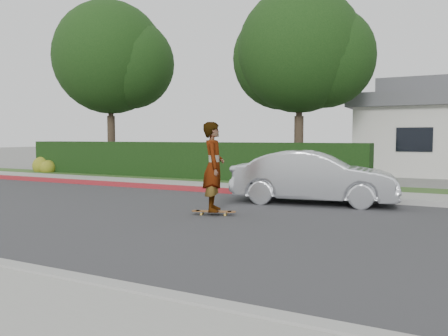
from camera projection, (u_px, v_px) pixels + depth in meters
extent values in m
plane|color=slate|center=(116.00, 212.00, 9.84)|extent=(120.00, 120.00, 0.00)
cube|color=#2D2D30|center=(116.00, 212.00, 9.84)|extent=(60.00, 8.00, 0.01)
cube|color=#9E9E99|center=(204.00, 190.00, 13.49)|extent=(60.00, 0.20, 0.15)
cube|color=maroon|center=(83.00, 182.00, 15.72)|extent=(12.00, 0.21, 0.15)
cube|color=gray|center=(218.00, 187.00, 14.29)|extent=(60.00, 1.60, 0.12)
cube|color=#2D4C1E|center=(238.00, 183.00, 15.72)|extent=(60.00, 1.60, 0.10)
cube|color=black|center=(177.00, 161.00, 17.55)|extent=(15.00, 1.00, 1.50)
sphere|color=#2D4C19|center=(42.00, 166.00, 20.44)|extent=(0.90, 0.90, 0.90)
sphere|color=#2D4C19|center=(48.00, 168.00, 19.99)|extent=(0.70, 0.70, 0.70)
cylinder|color=#33261C|center=(111.00, 145.00, 20.68)|extent=(0.36, 0.36, 2.70)
cylinder|color=#33261C|center=(111.00, 102.00, 20.53)|extent=(0.24, 0.24, 2.25)
sphere|color=black|center=(110.00, 58.00, 20.39)|extent=(5.20, 5.20, 5.20)
sphere|color=black|center=(103.00, 65.00, 21.12)|extent=(4.42, 4.42, 4.42)
sphere|color=black|center=(129.00, 64.00, 20.28)|extent=(4.16, 4.16, 4.16)
cylinder|color=#33261C|center=(299.00, 148.00, 17.11)|extent=(0.36, 0.36, 2.52)
cylinder|color=#33261C|center=(299.00, 100.00, 16.98)|extent=(0.24, 0.24, 2.10)
sphere|color=black|center=(300.00, 51.00, 16.84)|extent=(4.80, 4.80, 4.80)
sphere|color=black|center=(283.00, 59.00, 17.57)|extent=(4.08, 4.08, 4.08)
sphere|color=black|center=(325.00, 58.00, 16.73)|extent=(3.84, 3.84, 3.84)
cube|color=black|center=(414.00, 140.00, 17.96)|extent=(1.40, 0.06, 1.00)
cylinder|color=gold|center=(201.00, 214.00, 9.42)|extent=(0.06, 0.04, 0.05)
cylinder|color=gold|center=(203.00, 213.00, 9.56)|extent=(0.06, 0.04, 0.05)
cylinder|color=gold|center=(225.00, 215.00, 9.34)|extent=(0.06, 0.04, 0.05)
cylinder|color=gold|center=(226.00, 214.00, 9.48)|extent=(0.06, 0.04, 0.05)
cube|color=silver|center=(202.00, 212.00, 9.49)|extent=(0.09, 0.16, 0.02)
cube|color=silver|center=(226.00, 212.00, 9.41)|extent=(0.09, 0.16, 0.02)
cube|color=brown|center=(214.00, 211.00, 9.44)|extent=(0.80, 0.42, 0.02)
cylinder|color=brown|center=(196.00, 211.00, 9.50)|extent=(0.24, 0.24, 0.02)
cylinder|color=brown|center=(231.00, 212.00, 9.38)|extent=(0.24, 0.24, 0.02)
imported|color=white|center=(214.00, 167.00, 9.38)|extent=(0.71, 0.83, 1.92)
imported|color=silver|center=(313.00, 177.00, 11.10)|extent=(4.26, 2.03, 1.35)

